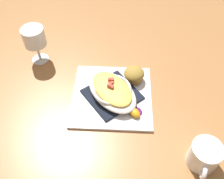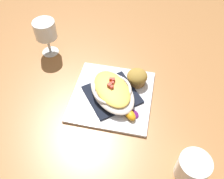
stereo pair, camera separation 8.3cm
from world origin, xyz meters
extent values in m
plane|color=#A26D3E|center=(0.00, 0.00, 0.00)|extent=(2.60, 2.60, 0.00)
cube|color=white|center=(0.00, 0.00, 0.01)|extent=(0.28, 0.28, 0.01)
cube|color=black|center=(0.00, 0.00, 0.01)|extent=(0.22, 0.22, 0.01)
ellipsoid|color=silver|center=(0.00, 0.00, 0.03)|extent=(0.24, 0.23, 0.03)
torus|color=silver|center=(0.00, 0.00, 0.04)|extent=(0.18, 0.18, 0.01)
ellipsoid|color=#F0C652|center=(0.00, 0.00, 0.04)|extent=(0.20, 0.19, 0.02)
cube|color=#D34239|center=(-0.01, 0.00, 0.06)|extent=(0.01, 0.01, 0.01)
cube|color=#D44639|center=(0.01, 0.00, 0.06)|extent=(0.01, 0.01, 0.01)
cube|color=#D04638|center=(0.00, 0.01, 0.06)|extent=(0.02, 0.02, 0.01)
cube|color=#D7493B|center=(0.03, 0.01, 0.06)|extent=(0.01, 0.01, 0.01)
cube|color=green|center=(0.00, 0.01, 0.06)|extent=(0.01, 0.01, 0.01)
cube|color=#D34435|center=(0.03, 0.00, 0.06)|extent=(0.01, 0.01, 0.01)
cube|color=#CD4928|center=(0.01, 0.01, 0.06)|extent=(0.01, 0.01, 0.01)
cylinder|color=#A1753B|center=(0.07, -0.08, 0.02)|extent=(0.06, 0.06, 0.02)
ellipsoid|color=olive|center=(0.07, -0.08, 0.04)|extent=(0.07, 0.07, 0.04)
ellipsoid|color=#4C0F23|center=(0.07, -0.08, 0.05)|extent=(0.03, 0.03, 0.01)
ellipsoid|color=#5A175B|center=(-0.07, -0.08, 0.01)|extent=(0.05, 0.06, 0.01)
ellipsoid|color=orange|center=(-0.08, -0.07, 0.02)|extent=(0.05, 0.05, 0.02)
cylinder|color=white|center=(-0.23, -0.26, 0.04)|extent=(0.09, 0.09, 0.08)
cylinder|color=#4C2D14|center=(-0.23, -0.26, 0.02)|extent=(0.07, 0.07, 0.03)
cylinder|color=white|center=(0.18, 0.29, 0.00)|extent=(0.07, 0.07, 0.00)
cylinder|color=white|center=(0.18, 0.29, 0.04)|extent=(0.01, 0.01, 0.07)
cylinder|color=white|center=(0.18, 0.29, 0.11)|extent=(0.08, 0.08, 0.07)
cylinder|color=silver|center=(0.18, 0.29, 0.09)|extent=(0.07, 0.07, 0.03)
camera|label=1|loc=(-0.53, -0.01, 0.68)|focal=39.99mm
camera|label=2|loc=(-0.52, -0.10, 0.68)|focal=39.99mm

